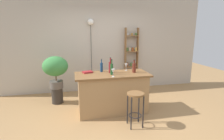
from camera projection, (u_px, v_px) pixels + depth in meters
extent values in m
plane|color=#A37A4C|center=(115.00, 117.00, 3.84)|extent=(12.00, 12.00, 0.00)
cube|color=#BCB2A3|center=(100.00, 45.00, 5.40)|extent=(6.40, 0.10, 2.80)
cube|color=#A87F51|center=(112.00, 94.00, 4.03)|extent=(1.50, 0.67, 0.85)
cube|color=brown|center=(112.00, 74.00, 3.94)|extent=(1.63, 0.73, 0.04)
cylinder|color=black|center=(131.00, 114.00, 3.29)|extent=(0.02, 0.02, 0.64)
cylinder|color=black|center=(143.00, 113.00, 3.33)|extent=(0.02, 0.02, 0.64)
cylinder|color=black|center=(128.00, 108.00, 3.51)|extent=(0.02, 0.02, 0.64)
cylinder|color=black|center=(139.00, 107.00, 3.56)|extent=(0.02, 0.02, 0.64)
torus|color=black|center=(135.00, 115.00, 3.44)|extent=(0.25, 0.25, 0.02)
cylinder|color=brown|center=(136.00, 94.00, 3.35)|extent=(0.33, 0.33, 0.03)
cube|color=olive|center=(125.00, 59.00, 5.51)|extent=(0.02, 0.16, 1.91)
cube|color=olive|center=(137.00, 59.00, 5.59)|extent=(0.02, 0.16, 1.91)
cube|color=olive|center=(131.00, 81.00, 5.70)|extent=(0.37, 0.16, 0.02)
cylinder|color=#4C7033|center=(127.00, 79.00, 5.67)|extent=(0.05, 0.05, 0.10)
cylinder|color=silver|center=(130.00, 79.00, 5.67)|extent=(0.05, 0.05, 0.10)
cylinder|color=#994C23|center=(132.00, 79.00, 5.70)|extent=(0.05, 0.05, 0.10)
cylinder|color=gold|center=(135.00, 79.00, 5.71)|extent=(0.05, 0.05, 0.10)
cube|color=olive|center=(131.00, 67.00, 5.60)|extent=(0.37, 0.16, 0.02)
cylinder|color=#994C23|center=(128.00, 65.00, 5.55)|extent=(0.05, 0.05, 0.11)
cylinder|color=#4C7033|center=(131.00, 64.00, 5.59)|extent=(0.05, 0.05, 0.11)
cylinder|color=#AD7A38|center=(135.00, 64.00, 5.61)|extent=(0.05, 0.05, 0.11)
cube|color=olive|center=(131.00, 51.00, 5.50)|extent=(0.37, 0.16, 0.02)
cylinder|color=#4C7033|center=(127.00, 49.00, 5.45)|extent=(0.07, 0.07, 0.11)
cylinder|color=beige|center=(130.00, 49.00, 5.48)|extent=(0.07, 0.07, 0.11)
cylinder|color=#994C23|center=(133.00, 49.00, 5.50)|extent=(0.07, 0.07, 0.11)
cylinder|color=gold|center=(136.00, 49.00, 5.50)|extent=(0.07, 0.07, 0.11)
cube|color=olive|center=(132.00, 36.00, 5.39)|extent=(0.37, 0.16, 0.02)
cylinder|color=silver|center=(128.00, 34.00, 5.36)|extent=(0.06, 0.06, 0.07)
cylinder|color=#AD7A38|center=(132.00, 34.00, 5.39)|extent=(0.06, 0.06, 0.07)
cylinder|color=#4C7033|center=(136.00, 34.00, 5.42)|extent=(0.06, 0.06, 0.07)
cylinder|color=#2D2823|center=(57.00, 95.00, 4.55)|extent=(0.28, 0.28, 0.40)
cylinder|color=#514C47|center=(57.00, 84.00, 4.49)|extent=(0.33, 0.33, 0.19)
cylinder|color=brown|center=(56.00, 78.00, 4.45)|extent=(0.03, 0.03, 0.16)
ellipsoid|color=#387F3D|center=(55.00, 66.00, 4.39)|extent=(0.62, 0.56, 0.49)
cylinder|color=#194C23|center=(112.00, 69.00, 3.82)|extent=(0.06, 0.06, 0.23)
cylinder|color=#194C23|center=(112.00, 62.00, 3.78)|extent=(0.02, 0.02, 0.09)
cylinder|color=black|center=(112.00, 59.00, 3.77)|extent=(0.03, 0.03, 0.01)
cylinder|color=#5B2319|center=(134.00, 68.00, 4.03)|extent=(0.08, 0.08, 0.20)
cylinder|color=#5B2319|center=(134.00, 62.00, 4.00)|extent=(0.03, 0.03, 0.08)
cylinder|color=black|center=(134.00, 60.00, 3.99)|extent=(0.03, 0.03, 0.01)
cylinder|color=maroon|center=(110.00, 67.00, 3.99)|extent=(0.08, 0.08, 0.24)
cylinder|color=maroon|center=(110.00, 60.00, 3.96)|extent=(0.03, 0.03, 0.09)
cylinder|color=black|center=(110.00, 58.00, 3.94)|extent=(0.03, 0.03, 0.01)
cylinder|color=navy|center=(102.00, 67.00, 4.09)|extent=(0.06, 0.06, 0.21)
cylinder|color=navy|center=(101.00, 61.00, 4.06)|extent=(0.02, 0.02, 0.08)
cylinder|color=black|center=(101.00, 59.00, 4.05)|extent=(0.03, 0.03, 0.01)
cylinder|color=silver|center=(126.00, 70.00, 4.24)|extent=(0.06, 0.06, 0.00)
cylinder|color=silver|center=(126.00, 69.00, 4.23)|extent=(0.01, 0.01, 0.07)
cone|color=silver|center=(126.00, 65.00, 4.21)|extent=(0.07, 0.07, 0.08)
cylinder|color=silver|center=(113.00, 77.00, 3.66)|extent=(0.06, 0.06, 0.00)
cylinder|color=silver|center=(113.00, 75.00, 3.66)|extent=(0.01, 0.01, 0.07)
cone|color=silver|center=(113.00, 71.00, 3.64)|extent=(0.07, 0.07, 0.08)
cube|color=maroon|center=(88.00, 72.00, 4.00)|extent=(0.24, 0.20, 0.03)
cylinder|color=black|center=(91.00, 58.00, 5.31)|extent=(0.01, 0.01, 2.07)
sphere|color=white|center=(90.00, 22.00, 5.08)|extent=(0.18, 0.18, 0.18)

